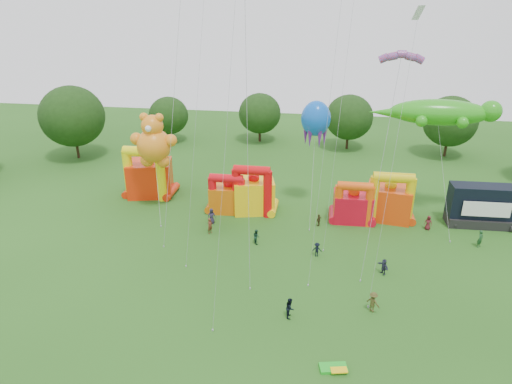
# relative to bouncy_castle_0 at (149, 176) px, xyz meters

# --- Properties ---
(ground) EXTENTS (160.00, 160.00, 0.00)m
(ground) POSITION_rel_bouncy_castle_0_xyz_m (19.26, -29.62, -2.76)
(ground) COLOR #204C15
(ground) RESTS_ON ground
(tree_ring) EXTENTS (122.08, 124.16, 12.07)m
(tree_ring) POSITION_rel_bouncy_castle_0_xyz_m (18.09, -29.01, 3.50)
(tree_ring) COLOR #352314
(tree_ring) RESTS_ON ground
(bouncy_castle_0) EXTENTS (6.63, 5.78, 7.30)m
(bouncy_castle_0) POSITION_rel_bouncy_castle_0_xyz_m (0.00, 0.00, 0.00)
(bouncy_castle_0) COLOR red
(bouncy_castle_0) RESTS_ON ground
(bouncy_castle_1) EXTENTS (4.78, 3.91, 5.31)m
(bouncy_castle_1) POSITION_rel_bouncy_castle_0_xyz_m (11.65, -3.23, -0.72)
(bouncy_castle_1) COLOR #D05D0B
(bouncy_castle_1) RESTS_ON ground
(bouncy_castle_2) EXTENTS (5.72, 4.98, 6.51)m
(bouncy_castle_2) POSITION_rel_bouncy_castle_0_xyz_m (14.77, -2.98, -0.28)
(bouncy_castle_2) COLOR yellow
(bouncy_castle_2) RESTS_ON ground
(bouncy_castle_3) EXTENTS (4.66, 3.78, 5.43)m
(bouncy_castle_3) POSITION_rel_bouncy_castle_0_xyz_m (26.97, -3.70, -0.67)
(bouncy_castle_3) COLOR red
(bouncy_castle_3) RESTS_ON ground
(bouncy_castle_4) EXTENTS (5.81, 4.94, 6.45)m
(bouncy_castle_4) POSITION_rel_bouncy_castle_0_xyz_m (31.30, -2.49, -0.31)
(bouncy_castle_4) COLOR #E13E0C
(bouncy_castle_4) RESTS_ON ground
(stage_trailer) EXTENTS (7.80, 3.18, 5.01)m
(stage_trailer) POSITION_rel_bouncy_castle_0_xyz_m (41.96, -2.45, -0.35)
(stage_trailer) COLOR black
(stage_trailer) RESTS_ON ground
(teddy_bear_kite) EXTENTS (5.87, 7.29, 12.46)m
(teddy_bear_kite) POSITION_rel_bouncy_castle_0_xyz_m (3.02, -4.76, 3.70)
(teddy_bear_kite) COLOR orange
(teddy_bear_kite) RESTS_ON ground
(gecko_kite) EXTENTS (14.81, 10.51, 14.32)m
(gecko_kite) POSITION_rel_bouncy_castle_0_xyz_m (36.49, -1.47, 6.51)
(gecko_kite) COLOR #29A016
(gecko_kite) RESTS_ON ground
(octopus_kite) EXTENTS (3.59, 9.40, 13.67)m
(octopus_kite) POSITION_rel_bouncy_castle_0_xyz_m (21.95, -0.51, 6.78)
(octopus_kite) COLOR blue
(octopus_kite) RESTS_ON ground
(parafoil_kites) EXTENTS (24.93, 12.21, 31.74)m
(parafoil_kites) POSITION_rel_bouncy_castle_0_xyz_m (15.56, -12.40, 10.94)
(parafoil_kites) COLOR red
(parafoil_kites) RESTS_ON ground
(diamond_kites) EXTENTS (20.29, 20.78, 38.35)m
(diamond_kites) POSITION_rel_bouncy_castle_0_xyz_m (20.68, -15.37, 13.70)
(diamond_kites) COLOR #D83E0A
(diamond_kites) RESTS_ON ground
(folded_kite_bundle) EXTENTS (2.16, 1.41, 0.31)m
(folded_kite_bundle) POSITION_rel_bouncy_castle_0_xyz_m (24.82, -28.47, -2.62)
(folded_kite_bundle) COLOR green
(folded_kite_bundle) RESTS_ON ground
(spectator_0) EXTENTS (1.09, 0.90, 1.92)m
(spectator_0) POSITION_rel_bouncy_castle_0_xyz_m (10.37, -7.08, -1.79)
(spectator_0) COLOR #262138
(spectator_0) RESTS_ON ground
(spectator_1) EXTENTS (0.73, 0.83, 1.91)m
(spectator_1) POSITION_rel_bouncy_castle_0_xyz_m (10.81, -9.55, -1.80)
(spectator_1) COLOR brown
(spectator_1) RESTS_ON ground
(spectator_2) EXTENTS (0.97, 1.03, 1.69)m
(spectator_2) POSITION_rel_bouncy_castle_0_xyz_m (16.39, -11.01, -1.91)
(spectator_2) COLOR #163726
(spectator_2) RESTS_ON ground
(spectator_3) EXTENTS (1.05, 0.66, 1.57)m
(spectator_3) POSITION_rel_bouncy_castle_0_xyz_m (23.04, -12.72, -1.97)
(spectator_3) COLOR black
(spectator_3) RESTS_ON ground
(spectator_4) EXTENTS (0.81, 0.95, 1.53)m
(spectator_4) POSITION_rel_bouncy_castle_0_xyz_m (23.05, -5.79, -1.99)
(spectator_4) COLOR #42341A
(spectator_4) RESTS_ON ground
(spectator_5) EXTENTS (1.22, 1.53, 1.63)m
(spectator_5) POSITION_rel_bouncy_castle_0_xyz_m (29.58, -15.05, -1.94)
(spectator_5) COLOR #25253D
(spectator_5) RESTS_ON ground
(spectator_6) EXTENTS (0.97, 0.77, 1.74)m
(spectator_6) POSITION_rel_bouncy_castle_0_xyz_m (35.62, -4.75, -1.89)
(spectator_6) COLOR #56181F
(spectator_6) RESTS_ON ground
(spectator_7) EXTENTS (0.84, 0.84, 1.97)m
(spectator_7) POSITION_rel_bouncy_castle_0_xyz_m (40.40, -8.06, -1.77)
(spectator_7) COLOR #1C4622
(spectator_7) RESTS_ON ground
(spectator_8) EXTENTS (0.70, 0.90, 1.85)m
(spectator_8) POSITION_rel_bouncy_castle_0_xyz_m (21.12, -22.98, -1.83)
(spectator_8) COLOR black
(spectator_8) RESTS_ON ground
(spectator_9) EXTENTS (1.42, 1.32, 1.92)m
(spectator_9) POSITION_rel_bouncy_castle_0_xyz_m (28.08, -21.17, -1.79)
(spectator_9) COLOR #413E1A
(spectator_9) RESTS_ON ground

